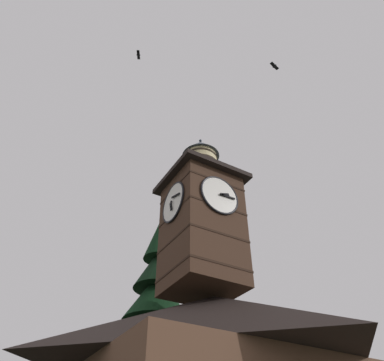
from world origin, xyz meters
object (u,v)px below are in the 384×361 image
Objects in this scene: moon at (163,339)px; flying_bird_high at (274,66)px; clock_tower at (202,218)px; pine_tree_behind at (154,352)px; flying_bird_low at (138,55)px.

flying_bird_high is (7.98, 29.71, 7.29)m from moon.
pine_tree_behind is at bearing -92.58° from clock_tower.
flying_bird_low is at bearing 52.36° from pine_tree_behind.
flying_bird_low is (15.57, 27.08, 6.08)m from moon.
clock_tower is at bearing -163.72° from flying_bird_low.
clock_tower is at bearing 67.17° from moon.
clock_tower is 12.99× the size of flying_bird_high.
flying_bird_low is (4.98, 6.46, 13.24)m from pine_tree_behind.
moon is at bearing -117.18° from pine_tree_behind.
flying_bird_high is (-2.83, 4.01, 9.47)m from clock_tower.
flying_bird_high reaches higher than pine_tree_behind.
flying_bird_high is at bearing 106.01° from pine_tree_behind.
pine_tree_behind is at bearing -73.99° from flying_bird_high.
moon reaches higher than pine_tree_behind.
moon is at bearing -112.83° from clock_tower.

